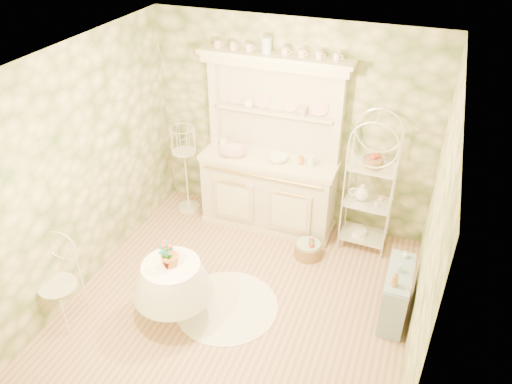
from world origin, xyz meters
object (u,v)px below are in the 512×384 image
(birdcage_stand, at_px, (185,164))
(floor_basket, at_px, (308,249))
(cafe_chair, at_px, (58,288))
(side_shelf, at_px, (396,296))
(bakers_rack, at_px, (370,184))
(kitchen_dresser, at_px, (269,148))
(round_table, at_px, (174,291))

(birdcage_stand, bearing_deg, floor_basket, -13.24)
(cafe_chair, bearing_deg, side_shelf, 13.58)
(bakers_rack, height_order, floor_basket, bakers_rack)
(side_shelf, xyz_separation_m, floor_basket, (-1.12, 0.64, -0.17))
(birdcage_stand, bearing_deg, kitchen_dresser, 2.62)
(cafe_chair, distance_m, floor_basket, 2.90)
(bakers_rack, distance_m, cafe_chair, 3.67)
(round_table, relative_size, cafe_chair, 0.87)
(cafe_chair, height_order, floor_basket, cafe_chair)
(round_table, bearing_deg, kitchen_dresser, 79.28)
(bakers_rack, height_order, side_shelf, bakers_rack)
(floor_basket, bearing_deg, side_shelf, -29.95)
(floor_basket, bearing_deg, bakers_rack, 38.69)
(cafe_chair, bearing_deg, round_table, 14.11)
(side_shelf, bearing_deg, birdcage_stand, 159.84)
(kitchen_dresser, height_order, floor_basket, kitchen_dresser)
(kitchen_dresser, bearing_deg, floor_basket, -35.44)
(side_shelf, xyz_separation_m, cafe_chair, (-3.30, -1.25, 0.13))
(kitchen_dresser, distance_m, floor_basket, 1.34)
(bakers_rack, distance_m, floor_basket, 1.10)
(side_shelf, relative_size, round_table, 0.92)
(kitchen_dresser, relative_size, floor_basket, 6.61)
(kitchen_dresser, xyz_separation_m, cafe_chair, (-1.48, -2.39, -0.73))
(round_table, bearing_deg, cafe_chair, -158.74)
(kitchen_dresser, bearing_deg, bakers_rack, -1.16)
(kitchen_dresser, relative_size, cafe_chair, 2.75)
(cafe_chair, relative_size, floor_basket, 2.40)
(bakers_rack, bearing_deg, side_shelf, -61.42)
(round_table, xyz_separation_m, cafe_chair, (-1.11, -0.43, 0.06))
(side_shelf, height_order, round_table, round_table)
(kitchen_dresser, bearing_deg, side_shelf, -32.14)
(round_table, bearing_deg, floor_basket, 53.80)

